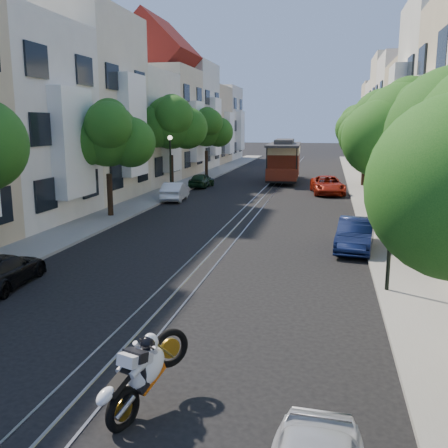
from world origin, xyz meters
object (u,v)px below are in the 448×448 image
Objects in this scene: tree_e_b at (407,132)px; parked_car_e_far at (328,185)px; parked_car_w_far at (202,180)px; parked_car_w_near at (2,271)px; tree_e_d at (367,126)px; lamp_west at (170,156)px; tree_w_c at (171,124)px; lamp_east at (393,201)px; tree_w_b at (108,136)px; sportbike_rider at (144,370)px; parked_car_e_mid at (355,235)px; tree_e_c at (379,132)px; parked_car_w_mid at (175,191)px; tree_w_d at (207,129)px; cable_car at (284,159)px.

tree_e_b reaches higher than parked_car_e_far.
parked_car_w_near is at bearing 94.27° from parked_car_w_far.
tree_e_b is 1.83× the size of parked_car_w_near.
tree_e_d is at bearing -162.40° from parked_car_w_far.
tree_w_c is at bearing 105.75° from lamp_west.
tree_w_b is at bearing 143.42° from lamp_east.
sportbike_rider is at bearing 135.29° from parked_car_w_near.
parked_car_w_far is at bearing 83.67° from tree_w_b.
tree_e_c is at bearing 87.65° from parked_car_e_mid.
tree_e_b reaches higher than parked_car_w_near.
tree_e_c is at bearing 152.47° from parked_car_w_far.
lamp_west is 6.31m from parked_car_w_far.
tree_e_c is 1.92× the size of parked_car_w_far.
tree_w_c is (-14.40, -6.00, 0.20)m from tree_e_d.
tree_w_b is at bearing -157.38° from tree_e_c.
tree_w_b is 3.17× the size of sportbike_rider.
lamp_west is 2.69m from parked_car_w_mid.
parked_car_e_mid is 0.82× the size of parked_car_e_far.
tree_e_d reaches higher than parked_car_e_mid.
tree_e_b is at bearing 128.22° from parked_car_w_far.
sportbike_rider is 13.44m from parked_car_e_mid.
parked_car_e_far is (11.54, 1.01, -4.41)m from tree_w_c.
lamp_west is 26.69m from sportbike_rider.
parked_car_w_near is 25.70m from parked_car_w_far.
tree_e_c is 13.48m from parked_car_w_mid.
tree_w_c is 1.71× the size of lamp_east.
tree_w_d is 1.57× the size of lamp_east.
tree_w_d reaches higher than parked_car_e_mid.
tree_w_b is at bearing 160.85° from tree_e_b.
parked_car_e_mid is (12.74, -4.69, -3.76)m from tree_w_b.
parked_car_w_mid is (0.70, -1.33, -2.23)m from lamp_west.
tree_e_b is 1.61× the size of lamp_east.
parked_car_e_mid reaches higher than parked_car_w_near.
tree_e_b is 5.41m from lamp_east.
tree_e_d is at bearing 49.73° from tree_w_b.
sportbike_rider is at bearing -99.68° from tree_e_d.
tree_w_d is 29.83m from parked_car_e_mid.
parked_car_e_mid is (-1.66, -21.69, -4.23)m from tree_e_d.
lamp_east reaches higher than sportbike_rider.
lamp_east is 20.60m from parked_car_w_mid.
lamp_east is at bearing -81.17° from cable_car.
tree_w_d is 15.89m from parked_car_w_mid.
tree_e_b is at bearing 131.99° from parked_car_w_mid.
parked_car_e_mid is 13.16m from parked_car_w_near.
tree_w_b reaches higher than lamp_west.
tree_e_d reaches higher than parked_car_w_near.
cable_car is (-6.76, 2.67, -2.86)m from tree_e_d.
tree_w_b reaches higher than parked_car_w_mid.
tree_e_d is 16.39m from lamp_west.
parked_car_w_far is (1.54, 2.87, -4.49)m from tree_w_c.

